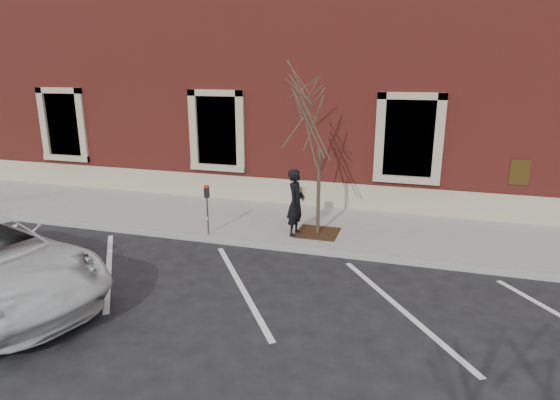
% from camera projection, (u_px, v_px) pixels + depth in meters
% --- Properties ---
extents(ground, '(120.00, 120.00, 0.00)m').
position_uv_depth(ground, '(273.00, 248.00, 11.69)').
color(ground, '#28282B').
rests_on(ground, ground).
extents(sidewalk_near, '(40.00, 3.50, 0.15)m').
position_uv_depth(sidewalk_near, '(292.00, 224.00, 13.28)').
color(sidewalk_near, '#B1ADA6').
rests_on(sidewalk_near, ground).
extents(curb_near, '(40.00, 0.12, 0.15)m').
position_uv_depth(curb_near, '(272.00, 246.00, 11.62)').
color(curb_near, '#9E9E99').
rests_on(curb_near, ground).
extents(parking_stripes, '(28.00, 4.40, 0.01)m').
position_uv_depth(parking_stripes, '(241.00, 286.00, 9.66)').
color(parking_stripes, silver).
rests_on(parking_stripes, ground).
extents(building_civic, '(40.00, 8.62, 8.00)m').
position_uv_depth(building_civic, '(334.00, 78.00, 17.74)').
color(building_civic, maroon).
rests_on(building_civic, ground).
extents(man, '(0.47, 0.67, 1.74)m').
position_uv_depth(man, '(296.00, 203.00, 12.00)').
color(man, black).
rests_on(man, sidewalk_near).
extents(parking_meter, '(0.12, 0.09, 1.32)m').
position_uv_depth(parking_meter, '(207.00, 201.00, 12.01)').
color(parking_meter, '#595B60').
rests_on(parking_meter, sidewalk_near).
extents(tree_grate, '(1.07, 1.07, 0.03)m').
position_uv_depth(tree_grate, '(318.00, 233.00, 12.34)').
color(tree_grate, '#412915').
rests_on(tree_grate, sidewalk_near).
extents(sapling, '(2.46, 2.46, 4.09)m').
position_uv_depth(sapling, '(320.00, 124.00, 11.57)').
color(sapling, brown).
rests_on(sapling, sidewalk_near).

